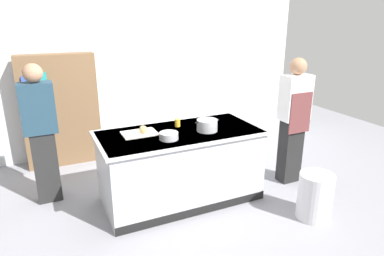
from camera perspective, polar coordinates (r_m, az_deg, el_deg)
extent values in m
plane|color=gray|center=(4.46, -1.87, -11.60)|extent=(10.00, 10.00, 0.00)
cube|color=silver|center=(5.90, -10.24, 11.03)|extent=(6.40, 0.12, 3.00)
cube|color=#B7BABF|center=(4.25, -1.93, -6.35)|extent=(1.90, 0.90, 0.90)
cube|color=#B7BABF|center=(4.09, -1.99, -0.81)|extent=(1.98, 0.98, 0.03)
cube|color=black|center=(4.08, 0.72, -13.90)|extent=(1.90, 0.01, 0.10)
cube|color=silver|center=(4.04, -8.82, -0.90)|extent=(0.40, 0.28, 0.02)
sphere|color=tan|center=(4.00, -8.20, -0.23)|extent=(0.09, 0.09, 0.09)
cylinder|color=#B7BABF|center=(4.09, 2.56, 0.46)|extent=(0.25, 0.25, 0.14)
cube|color=black|center=(4.02, 0.81, 0.88)|extent=(0.04, 0.02, 0.01)
cube|color=black|center=(4.14, 4.28, 1.37)|extent=(0.04, 0.02, 0.01)
cylinder|color=#B7BABF|center=(3.83, -3.92, -1.33)|extent=(0.22, 0.22, 0.08)
cylinder|color=yellow|center=(4.26, -2.44, 0.90)|extent=(0.07, 0.07, 0.10)
cylinder|color=silver|center=(4.19, 19.94, -10.70)|extent=(0.39, 0.39, 0.54)
cube|color=black|center=(4.90, 16.14, -3.64)|extent=(0.28, 0.20, 0.90)
cube|color=white|center=(4.68, 16.95, 4.90)|extent=(0.38, 0.24, 0.60)
sphere|color=#A87A5B|center=(4.61, 17.42, 9.86)|extent=(0.22, 0.22, 0.22)
cube|color=brown|center=(4.64, 17.75, 2.39)|extent=(0.34, 0.02, 0.54)
cube|color=#252525|center=(4.59, -23.24, -5.99)|extent=(0.28, 0.20, 0.90)
cube|color=#223D50|center=(4.36, -24.47, 3.05)|extent=(0.38, 0.24, 0.60)
sphere|color=#A87A5B|center=(4.28, -25.20, 8.35)|extent=(0.22, 0.22, 0.22)
cube|color=brown|center=(5.54, -21.15, 2.74)|extent=(1.10, 0.28, 1.70)
cube|color=#3351B7|center=(5.28, -26.29, 6.53)|extent=(0.07, 0.03, 0.23)
cube|color=brown|center=(5.27, -25.53, 6.89)|extent=(0.06, 0.03, 0.28)
cube|color=orange|center=(5.27, -24.69, 7.26)|extent=(0.09, 0.03, 0.33)
cube|color=teal|center=(5.28, -23.61, 7.11)|extent=(0.09, 0.03, 0.27)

